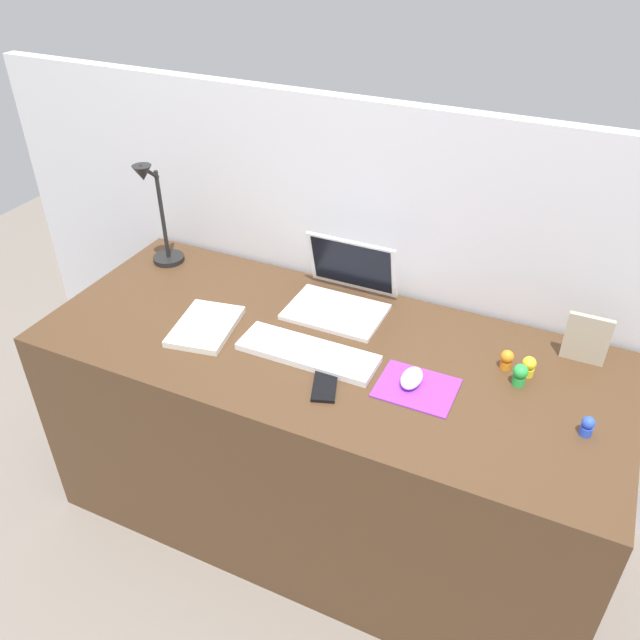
{
  "coord_description": "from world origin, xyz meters",
  "views": [
    {
      "loc": [
        0.63,
        -1.38,
        1.88
      ],
      "look_at": [
        -0.02,
        0.0,
        0.83
      ],
      "focal_mm": 36.2,
      "sensor_mm": 36.0,
      "label": 1
    }
  ],
  "objects_px": {
    "desk_lamp": "(157,217)",
    "toy_figurine_orange": "(507,359)",
    "keyboard": "(308,353)",
    "mouse": "(412,378)",
    "toy_figurine_blue": "(587,426)",
    "picture_frame": "(587,339)",
    "cell_phone": "(325,386)",
    "toy_figurine_green": "(520,374)",
    "toy_figurine_yellow": "(529,366)",
    "notebook_pad": "(205,326)",
    "laptop": "(343,291)"
  },
  "relations": [
    {
      "from": "desk_lamp",
      "to": "toy_figurine_orange",
      "type": "xyz_separation_m",
      "value": [
        1.22,
        -0.08,
        -0.15
      ]
    },
    {
      "from": "keyboard",
      "to": "mouse",
      "type": "height_order",
      "value": "mouse"
    },
    {
      "from": "toy_figurine_blue",
      "to": "keyboard",
      "type": "bearing_deg",
      "value": -179.73
    },
    {
      "from": "picture_frame",
      "to": "keyboard",
      "type": "bearing_deg",
      "value": -156.67
    },
    {
      "from": "keyboard",
      "to": "cell_phone",
      "type": "xyz_separation_m",
      "value": [
        0.1,
        -0.11,
        -0.01
      ]
    },
    {
      "from": "cell_phone",
      "to": "toy_figurine_green",
      "type": "relative_size",
      "value": 1.95
    },
    {
      "from": "toy_figurine_orange",
      "to": "toy_figurine_yellow",
      "type": "xyz_separation_m",
      "value": [
        0.06,
        -0.01,
        -0.0
      ]
    },
    {
      "from": "mouse",
      "to": "cell_phone",
      "type": "xyz_separation_m",
      "value": [
        -0.21,
        -0.11,
        -0.02
      ]
    },
    {
      "from": "keyboard",
      "to": "toy_figurine_green",
      "type": "relative_size",
      "value": 6.25
    },
    {
      "from": "desk_lamp",
      "to": "notebook_pad",
      "type": "relative_size",
      "value": 1.6
    },
    {
      "from": "desk_lamp",
      "to": "toy_figurine_yellow",
      "type": "bearing_deg",
      "value": -3.75
    },
    {
      "from": "mouse",
      "to": "desk_lamp",
      "type": "distance_m",
      "value": 1.05
    },
    {
      "from": "notebook_pad",
      "to": "mouse",
      "type": "bearing_deg",
      "value": -8.59
    },
    {
      "from": "picture_frame",
      "to": "toy_figurine_orange",
      "type": "distance_m",
      "value": 0.23
    },
    {
      "from": "keyboard",
      "to": "toy_figurine_orange",
      "type": "bearing_deg",
      "value": 19.14
    },
    {
      "from": "cell_phone",
      "to": "toy_figurine_blue",
      "type": "distance_m",
      "value": 0.67
    },
    {
      "from": "notebook_pad",
      "to": "toy_figurine_blue",
      "type": "height_order",
      "value": "toy_figurine_blue"
    },
    {
      "from": "laptop",
      "to": "toy_figurine_yellow",
      "type": "relative_size",
      "value": 5.0
    },
    {
      "from": "desk_lamp",
      "to": "toy_figurine_blue",
      "type": "bearing_deg",
      "value": -10.06
    },
    {
      "from": "picture_frame",
      "to": "toy_figurine_blue",
      "type": "relative_size",
      "value": 2.72
    },
    {
      "from": "laptop",
      "to": "keyboard",
      "type": "distance_m",
      "value": 0.29
    },
    {
      "from": "keyboard",
      "to": "mouse",
      "type": "distance_m",
      "value": 0.31
    },
    {
      "from": "notebook_pad",
      "to": "toy_figurine_green",
      "type": "relative_size",
      "value": 3.66
    },
    {
      "from": "mouse",
      "to": "toy_figurine_orange",
      "type": "xyz_separation_m",
      "value": [
        0.22,
        0.18,
        0.01
      ]
    },
    {
      "from": "keyboard",
      "to": "cell_phone",
      "type": "relative_size",
      "value": 3.2
    },
    {
      "from": "mouse",
      "to": "notebook_pad",
      "type": "bearing_deg",
      "value": -178.4
    },
    {
      "from": "desk_lamp",
      "to": "toy_figurine_green",
      "type": "height_order",
      "value": "desk_lamp"
    },
    {
      "from": "mouse",
      "to": "toy_figurine_green",
      "type": "height_order",
      "value": "toy_figurine_green"
    },
    {
      "from": "toy_figurine_orange",
      "to": "toy_figurine_yellow",
      "type": "distance_m",
      "value": 0.06
    },
    {
      "from": "mouse",
      "to": "toy_figurine_green",
      "type": "xyz_separation_m",
      "value": [
        0.26,
        0.12,
        0.01
      ]
    },
    {
      "from": "mouse",
      "to": "picture_frame",
      "type": "relative_size",
      "value": 0.64
    },
    {
      "from": "keyboard",
      "to": "desk_lamp",
      "type": "xyz_separation_m",
      "value": [
        -0.7,
        0.26,
        0.17
      ]
    },
    {
      "from": "picture_frame",
      "to": "toy_figurine_yellow",
      "type": "bearing_deg",
      "value": -134.27
    },
    {
      "from": "desk_lamp",
      "to": "toy_figurine_yellow",
      "type": "distance_m",
      "value": 1.3
    },
    {
      "from": "keyboard",
      "to": "notebook_pad",
      "type": "relative_size",
      "value": 1.71
    },
    {
      "from": "mouse",
      "to": "toy_figurine_green",
      "type": "relative_size",
      "value": 1.46
    },
    {
      "from": "cell_phone",
      "to": "notebook_pad",
      "type": "xyz_separation_m",
      "value": [
        -0.44,
        0.09,
        0.01
      ]
    },
    {
      "from": "keyboard",
      "to": "cell_phone",
      "type": "bearing_deg",
      "value": -46.12
    },
    {
      "from": "toy_figurine_blue",
      "to": "toy_figurine_orange",
      "type": "xyz_separation_m",
      "value": [
        -0.23,
        0.18,
        0.0
      ]
    },
    {
      "from": "laptop",
      "to": "toy_figurine_orange",
      "type": "height_order",
      "value": "laptop"
    },
    {
      "from": "toy_figurine_blue",
      "to": "mouse",
      "type": "bearing_deg",
      "value": 179.9
    },
    {
      "from": "mouse",
      "to": "desk_lamp",
      "type": "xyz_separation_m",
      "value": [
        -1.01,
        0.26,
        0.16
      ]
    },
    {
      "from": "toy_figurine_green",
      "to": "toy_figurine_blue",
      "type": "bearing_deg",
      "value": -33.18
    },
    {
      "from": "laptop",
      "to": "toy_figurine_yellow",
      "type": "xyz_separation_m",
      "value": [
        0.6,
        -0.11,
        -0.02
      ]
    },
    {
      "from": "notebook_pad",
      "to": "laptop",
      "type": "bearing_deg",
      "value": 32.68
    },
    {
      "from": "toy_figurine_blue",
      "to": "toy_figurine_orange",
      "type": "distance_m",
      "value": 0.3
    },
    {
      "from": "laptop",
      "to": "desk_lamp",
      "type": "distance_m",
      "value": 0.69
    },
    {
      "from": "desk_lamp",
      "to": "toy_figurine_yellow",
      "type": "xyz_separation_m",
      "value": [
        1.28,
        -0.08,
        -0.15
      ]
    },
    {
      "from": "toy_figurine_blue",
      "to": "toy_figurine_orange",
      "type": "height_order",
      "value": "toy_figurine_orange"
    },
    {
      "from": "cell_phone",
      "to": "notebook_pad",
      "type": "distance_m",
      "value": 0.45
    }
  ]
}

